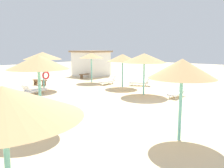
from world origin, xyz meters
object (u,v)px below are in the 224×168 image
at_px(parasol_7, 38,62).
at_px(bench_2, 85,75).
at_px(parasol_0, 144,58).
at_px(lounger_2, 34,90).
at_px(parasol_1, 91,56).
at_px(bench_0, 40,81).
at_px(parasol_6, 182,69).
at_px(parasol_2, 43,56).
at_px(lounger_0, 177,92).
at_px(parasol_3, 122,58).
at_px(parasol_8, 3,102).
at_px(lounger_1, 108,81).
at_px(beach_cabana, 91,63).
at_px(lounger_3, 140,82).

distance_m(parasol_7, bench_2, 16.78).
distance_m(parasol_0, bench_2, 11.01).
relative_size(parasol_7, lounger_2, 1.61).
distance_m(parasol_1, bench_0, 5.43).
relative_size(parasol_6, lounger_2, 1.56).
bearing_deg(parasol_2, bench_0, 65.17).
relative_size(parasol_6, lounger_0, 1.53).
relative_size(parasol_3, parasol_7, 0.93).
height_order(parasol_7, bench_0, parasol_7).
bearing_deg(parasol_0, parasol_3, 63.93).
relative_size(parasol_2, parasol_8, 0.98).
height_order(parasol_3, lounger_2, parasol_3).
relative_size(parasol_8, bench_2, 2.02).
distance_m(parasol_6, parasol_7, 5.57).
distance_m(parasol_0, parasol_2, 8.12).
bearing_deg(lounger_1, lounger_2, 173.31).
bearing_deg(parasol_6, bench_0, 75.61).
bearing_deg(parasol_2, parasol_3, -39.82).
height_order(lounger_1, lounger_2, lounger_2).
bearing_deg(beach_cabana, lounger_1, -122.01).
xyz_separation_m(parasol_2, lounger_2, (-1.66, -1.23, -2.38)).
height_order(parasol_7, lounger_0, parasol_7).
bearing_deg(bench_0, parasol_1, -27.41).
height_order(parasol_6, parasol_7, parasol_7).
xyz_separation_m(parasol_1, lounger_0, (-1.20, -9.51, -2.29)).
xyz_separation_m(parasol_7, lounger_0, (9.65, -1.52, -2.45)).
height_order(parasol_8, bench_0, parasol_8).
distance_m(bench_2, beach_cabana, 2.73).
xyz_separation_m(lounger_2, beach_cabana, (10.97, 5.23, 1.22)).
bearing_deg(lounger_2, parasol_0, -50.00).
height_order(parasol_1, lounger_1, parasol_1).
bearing_deg(lounger_3, parasol_7, -165.63).
distance_m(lounger_2, lounger_3, 9.16).
distance_m(parasol_1, lounger_3, 5.54).
bearing_deg(parasol_7, lounger_3, 14.37).
height_order(parasol_2, lounger_3, parasol_2).
height_order(parasol_0, lounger_0, parasol_0).
bearing_deg(parasol_2, lounger_3, -36.09).
relative_size(parasol_0, parasol_1, 1.09).
relative_size(parasol_0, lounger_1, 1.63).
distance_m(lounger_2, beach_cabana, 12.22).
distance_m(lounger_2, bench_2, 9.71).
relative_size(parasol_2, beach_cabana, 0.79).
bearing_deg(parasol_8, bench_2, 42.81).
bearing_deg(parasol_3, lounger_0, -98.51).
relative_size(lounger_2, bench_2, 1.25).
relative_size(parasol_0, beach_cabana, 0.83).
distance_m(parasol_0, parasol_8, 13.03).
xyz_separation_m(parasol_0, parasol_1, (1.94, 7.31, -0.03)).
relative_size(parasol_0, lounger_3, 1.63).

